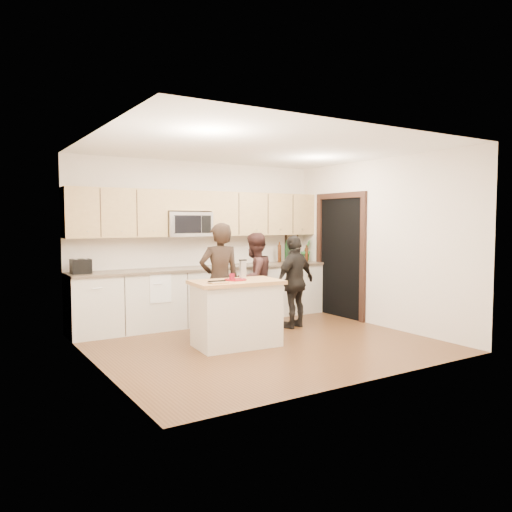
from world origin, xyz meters
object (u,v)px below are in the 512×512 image
woman_center (254,279)px  woman_right (295,282)px  toaster (81,266)px  woman_left (220,281)px  island (236,313)px

woman_center → woman_right: woman_center is taller
toaster → woman_right: (3.06, -1.07, -0.31)m
toaster → woman_left: bearing=-32.2°
woman_left → woman_right: 1.36m
island → toaster: (-1.67, 1.62, 0.59)m
island → woman_center: 1.48m
island → woman_left: (0.03, 0.55, 0.38)m
island → toaster: bearing=140.5°
woman_center → woman_right: 0.68m
woman_left → toaster: bearing=-24.0°
island → woman_right: 1.52m
woman_left → woman_center: woman_left is taller
toaster → woman_left: woman_left is taller
toaster → woman_center: woman_center is taller
woman_center → island: bearing=31.6°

